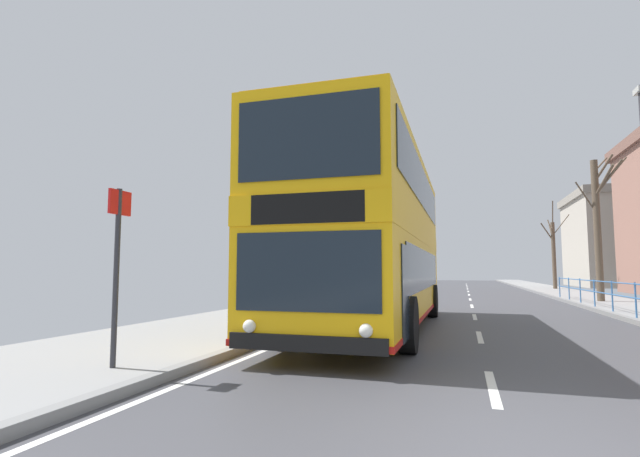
# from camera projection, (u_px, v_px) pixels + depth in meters

# --- Properties ---
(ground) EXTENTS (15.80, 140.00, 0.20)m
(ground) POSITION_uv_depth(u_px,v_px,m) (417.00, 453.00, 3.77)
(ground) COLOR #414146
(double_decker_bus_main) EXTENTS (2.77, 11.26, 4.44)m
(double_decker_bus_main) POSITION_uv_depth(u_px,v_px,m) (374.00, 239.00, 12.24)
(double_decker_bus_main) COLOR #F4B20F
(double_decker_bus_main) RESTS_ON ground
(pedestrian_railing_far_kerb) EXTENTS (0.05, 22.42, 1.02)m
(pedestrian_railing_far_kerb) POSITION_uv_depth(u_px,v_px,m) (635.00, 294.00, 13.55)
(pedestrian_railing_far_kerb) COLOR #386BA8
(pedestrian_railing_far_kerb) RESTS_ON ground
(bus_stop_sign_near) EXTENTS (0.08, 0.44, 2.56)m
(bus_stop_sign_near) POSITION_uv_depth(u_px,v_px,m) (117.00, 256.00, 6.74)
(bus_stop_sign_near) COLOR #2D2D33
(bus_stop_sign_near) RESTS_ON ground
(bare_tree_far_00) EXTENTS (2.18, 2.42, 6.50)m
(bare_tree_far_00) POSITION_uv_depth(u_px,v_px,m) (553.00, 250.00, 35.25)
(bare_tree_far_00) COLOR brown
(bare_tree_far_00) RESTS_ON ground
(bare_tree_far_01) EXTENTS (1.94, 3.20, 6.86)m
(bare_tree_far_01) POSITION_uv_depth(u_px,v_px,m) (598.00, 223.00, 21.12)
(bare_tree_far_01) COLOR brown
(bare_tree_far_01) RESTS_ON ground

